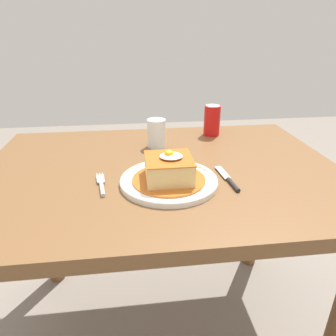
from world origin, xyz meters
name	(u,v)px	position (x,y,z in m)	size (l,w,h in m)	color
ground_plane	(163,325)	(0.00, 0.00, 0.00)	(6.00, 6.00, 0.00)	slate
dining_table	(162,198)	(0.00, 0.00, 0.62)	(1.15, 0.83, 0.73)	brown
main_plate	(169,181)	(0.01, -0.12, 0.74)	(0.28, 0.28, 0.02)	white
sandwich_meal	(169,170)	(0.01, -0.12, 0.78)	(0.21, 0.21, 0.09)	#B75B1E
fork	(102,186)	(-0.18, -0.12, 0.74)	(0.04, 0.14, 0.01)	silver
knife	(230,181)	(0.18, -0.13, 0.74)	(0.03, 0.17, 0.01)	#262628
soda_can	(212,120)	(0.24, 0.30, 0.79)	(0.07, 0.07, 0.12)	red
drinking_glass	(155,135)	(0.00, 0.19, 0.78)	(0.07, 0.07, 0.10)	gold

